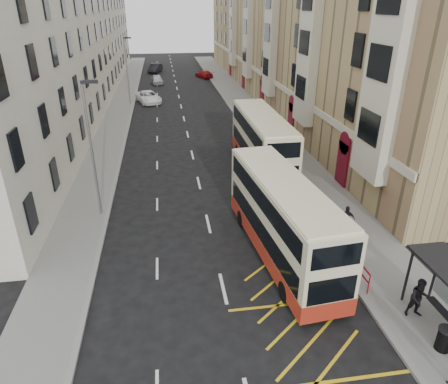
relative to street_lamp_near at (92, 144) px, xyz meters
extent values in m
plane|color=black|center=(6.35, -12.00, -4.64)|extent=(200.00, 200.00, 0.00)
cube|color=slate|center=(14.35, 18.00, -4.56)|extent=(4.00, 120.00, 0.15)
cube|color=slate|center=(-1.15, 18.00, -4.56)|extent=(3.00, 120.00, 0.15)
cube|color=gray|center=(12.35, 18.00, -4.56)|extent=(0.25, 120.00, 0.15)
cube|color=gray|center=(0.35, 18.00, -4.56)|extent=(0.25, 120.00, 0.15)
cube|color=tan|center=(21.35, 33.50, 2.86)|extent=(10.00, 79.00, 15.00)
cube|color=beige|center=(16.32, 33.50, -0.64)|extent=(0.18, 79.00, 0.50)
cube|color=beige|center=(16.00, -2.00, 2.86)|extent=(0.80, 3.20, 10.00)
cube|color=beige|center=(16.00, 10.00, 2.86)|extent=(0.80, 3.20, 10.00)
cube|color=beige|center=(16.00, 22.00, 2.86)|extent=(0.80, 3.20, 10.00)
cube|color=beige|center=(16.00, 34.00, 2.86)|extent=(0.80, 3.20, 10.00)
cube|color=beige|center=(16.00, 46.00, 2.86)|extent=(0.80, 3.20, 10.00)
cube|color=maroon|center=(16.30, 2.00, -2.94)|extent=(0.20, 1.60, 3.00)
cube|color=maroon|center=(16.30, 14.00, -2.94)|extent=(0.20, 1.60, 3.00)
cube|color=maroon|center=(16.30, 26.00, -2.94)|extent=(0.20, 1.60, 3.00)
cube|color=maroon|center=(16.30, 38.00, -2.94)|extent=(0.20, 1.60, 3.00)
cube|color=maroon|center=(16.30, 50.00, -2.94)|extent=(0.20, 1.60, 3.00)
cube|color=silver|center=(-7.15, 33.50, 1.86)|extent=(9.00, 79.00, 13.00)
cube|color=black|center=(13.91, -10.10, -3.19)|extent=(0.08, 0.08, 2.60)
cube|color=black|center=(15.19, -10.10, -3.19)|extent=(0.08, 0.08, 2.60)
cube|color=black|center=(14.80, -11.40, -4.04)|extent=(0.35, 1.60, 0.06)
cylinder|color=#B00C16|center=(12.60, -9.50, -3.99)|extent=(0.06, 0.06, 1.00)
cylinder|color=#B00C16|center=(12.60, -6.25, -3.99)|extent=(0.06, 0.06, 1.00)
cylinder|color=#B00C16|center=(12.60, -3.00, -3.99)|extent=(0.06, 0.06, 1.00)
cube|color=#B00C16|center=(12.60, -6.25, -3.51)|extent=(0.05, 6.50, 0.06)
cube|color=#B00C16|center=(12.60, -6.25, -3.94)|extent=(0.05, 6.50, 0.06)
cylinder|color=gray|center=(-0.05, 0.00, -0.49)|extent=(0.16, 0.16, 8.00)
cube|color=black|center=(0.35, 0.00, 3.41)|extent=(0.90, 0.18, 0.18)
cylinder|color=gray|center=(-0.05, 30.00, -0.49)|extent=(0.16, 0.16, 8.00)
cube|color=black|center=(0.35, 30.00, 3.41)|extent=(0.90, 0.18, 0.18)
cube|color=beige|center=(9.65, -5.76, -2.41)|extent=(3.36, 10.69, 3.78)
cube|color=#AA2A19|center=(9.65, -5.76, -3.87)|extent=(3.39, 10.72, 0.86)
cube|color=black|center=(9.65, -5.76, -2.87)|extent=(3.32, 9.86, 1.05)
cube|color=black|center=(9.65, -5.76, -1.24)|extent=(3.32, 9.86, 0.96)
cube|color=beige|center=(9.65, -5.76, -0.49)|extent=(3.22, 10.26, 0.11)
cube|color=black|center=(9.16, -0.54, -2.82)|extent=(2.03, 0.27, 1.24)
cube|color=black|center=(9.16, -0.54, -0.86)|extent=(1.67, 0.23, 0.43)
cube|color=black|center=(10.14, -10.97, -2.82)|extent=(2.03, 0.27, 1.15)
cylinder|color=black|center=(8.26, -2.51, -4.16)|extent=(0.36, 0.98, 0.96)
cylinder|color=black|center=(10.41, -2.31, -4.16)|extent=(0.36, 0.98, 0.96)
cylinder|color=black|center=(8.89, -9.21, -4.16)|extent=(0.36, 0.98, 0.96)
cylinder|color=black|center=(11.04, -9.00, -4.16)|extent=(0.36, 0.98, 0.96)
cube|color=beige|center=(11.35, 5.63, -2.30)|extent=(2.55, 11.07, 3.97)
cube|color=#AA2A19|center=(11.35, 5.63, -3.83)|extent=(2.58, 11.10, 0.91)
cube|color=black|center=(11.35, 5.63, -2.78)|extent=(2.58, 10.19, 1.11)
cube|color=black|center=(11.35, 5.63, -1.07)|extent=(2.58, 10.19, 1.01)
cube|color=beige|center=(11.35, 5.63, -0.27)|extent=(2.44, 10.63, 0.12)
cube|color=black|center=(11.33, 11.15, -2.72)|extent=(2.14, 0.09, 1.31)
cube|color=black|center=(11.33, 11.15, -0.66)|extent=(1.76, 0.09, 0.45)
cube|color=black|center=(11.37, 0.12, -2.72)|extent=(2.14, 0.09, 1.21)
cylinder|color=black|center=(10.20, 9.17, -4.13)|extent=(0.28, 1.01, 1.01)
cylinder|color=black|center=(12.48, 9.18, -4.13)|extent=(0.28, 1.01, 1.01)
cylinder|color=black|center=(10.22, 2.09, -4.13)|extent=(0.28, 1.01, 1.01)
cylinder|color=black|center=(12.50, 2.10, -4.13)|extent=(0.28, 1.01, 1.01)
cylinder|color=black|center=(13.87, -12.87, -4.03)|extent=(0.53, 0.53, 0.92)
cylinder|color=black|center=(13.87, -12.87, -3.54)|extent=(0.59, 0.59, 0.08)
imported|color=black|center=(13.92, -11.08, -3.60)|extent=(0.96, 0.80, 1.78)
imported|color=black|center=(13.90, -4.22, -3.71)|extent=(0.98, 0.64, 1.55)
imported|color=white|center=(2.28, 30.72, -3.90)|extent=(3.82, 5.80, 1.48)
imported|color=#B1B3B9|center=(3.37, 44.11, -3.93)|extent=(2.16, 4.34, 1.42)
imported|color=black|center=(3.03, 55.95, -3.83)|extent=(2.87, 5.15, 1.61)
imported|color=maroon|center=(11.47, 48.77, -4.00)|extent=(3.21, 4.74, 1.27)
camera|label=1|loc=(4.20, -22.47, 7.20)|focal=32.00mm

